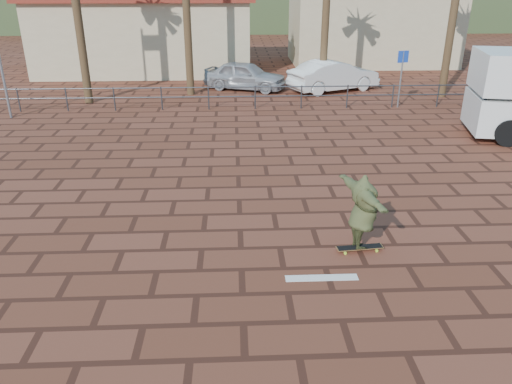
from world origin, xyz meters
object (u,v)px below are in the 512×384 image
longboard (360,248)px  car_silver (245,76)px  car_white (334,76)px  skateboarder (363,212)px

longboard → car_silver: bearing=91.0°
car_silver → car_white: bearing=-75.1°
skateboarder → car_white: skateboarder is taller
longboard → car_silver: car_silver is taller
car_white → car_silver: bearing=59.1°
car_silver → longboard: bearing=-151.2°
car_silver → car_white: car_white is taller
longboard → car_silver: size_ratio=0.25×
longboard → car_white: bearing=75.3°
skateboarder → car_silver: (-2.00, 16.22, -0.21)m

